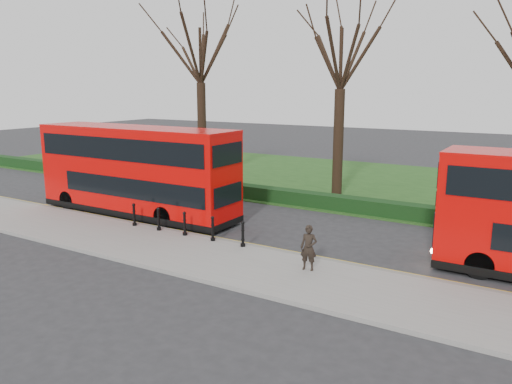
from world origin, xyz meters
The scene contains 12 objects.
ground centered at (0.00, 0.00, 0.00)m, with size 120.00×120.00×0.00m, color #28282B.
pavement centered at (0.00, -3.00, 0.07)m, with size 60.00×4.00×0.15m, color gray.
kerb centered at (0.00, -1.00, 0.07)m, with size 60.00×0.25×0.16m, color slate.
grass_verge centered at (0.00, 15.00, 0.03)m, with size 60.00×18.00×0.06m, color #1E4617.
hedge centered at (0.00, 6.80, 0.40)m, with size 60.00×0.90×0.80m, color black.
yellow_line_outer centered at (0.00, -0.70, 0.01)m, with size 60.00×0.10×0.01m, color yellow.
yellow_line_inner centered at (0.00, -0.50, 0.01)m, with size 60.00×0.10×0.01m, color yellow.
tree_left centered at (-8.00, 10.00, 8.89)m, with size 7.82×7.82×12.22m.
tree_mid centered at (2.00, 10.00, 8.37)m, with size 7.37×7.37×11.52m.
bollard_row centered at (-0.36, -1.35, 0.65)m, with size 6.12×0.15×1.00m.
bus_lead centered at (-5.06, 0.60, 2.26)m, with size 11.28×2.59×4.49m.
pedestrian centered at (6.00, -2.36, 0.96)m, with size 0.59×0.39×1.61m, color black.
Camera 1 is at (13.04, -17.48, 6.44)m, focal length 35.00 mm.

